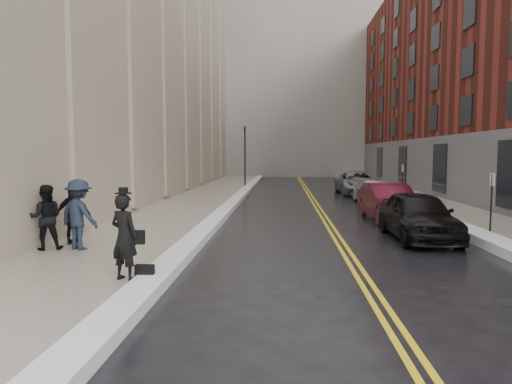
# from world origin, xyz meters

# --- Properties ---
(ground) EXTENTS (160.00, 160.00, 0.00)m
(ground) POSITION_xyz_m (0.00, 0.00, 0.00)
(ground) COLOR black
(ground) RESTS_ON ground
(sidewalk_left) EXTENTS (4.00, 64.00, 0.15)m
(sidewalk_left) POSITION_xyz_m (-4.50, 16.00, 0.07)
(sidewalk_left) COLOR gray
(sidewalk_left) RESTS_ON ground
(sidewalk_right) EXTENTS (3.00, 64.00, 0.15)m
(sidewalk_right) POSITION_xyz_m (9.00, 16.00, 0.07)
(sidewalk_right) COLOR gray
(sidewalk_right) RESTS_ON ground
(lane_stripe_a) EXTENTS (0.12, 64.00, 0.01)m
(lane_stripe_a) POSITION_xyz_m (2.38, 16.00, 0.00)
(lane_stripe_a) COLOR gold
(lane_stripe_a) RESTS_ON ground
(lane_stripe_b) EXTENTS (0.12, 64.00, 0.01)m
(lane_stripe_b) POSITION_xyz_m (2.62, 16.00, 0.00)
(lane_stripe_b) COLOR gold
(lane_stripe_b) RESTS_ON ground
(snow_ridge_left) EXTENTS (0.70, 60.80, 0.26)m
(snow_ridge_left) POSITION_xyz_m (-2.20, 16.00, 0.13)
(snow_ridge_left) COLOR white
(snow_ridge_left) RESTS_ON ground
(snow_ridge_right) EXTENTS (0.85, 60.80, 0.30)m
(snow_ridge_right) POSITION_xyz_m (7.15, 16.00, 0.15)
(snow_ridge_right) COLOR white
(snow_ridge_right) RESTS_ON ground
(tower_far_right) EXTENTS (22.00, 18.00, 44.00)m
(tower_far_right) POSITION_xyz_m (14.00, 66.00, 22.00)
(tower_far_right) COLOR slate
(tower_far_right) RESTS_ON ground
(traffic_signal) EXTENTS (0.18, 0.15, 5.20)m
(traffic_signal) POSITION_xyz_m (-2.60, 30.00, 3.08)
(traffic_signal) COLOR black
(traffic_signal) RESTS_ON ground
(parking_sign_near) EXTENTS (0.06, 0.35, 2.23)m
(parking_sign_near) POSITION_xyz_m (7.90, 8.00, 1.36)
(parking_sign_near) COLOR black
(parking_sign_near) RESTS_ON ground
(parking_sign_far) EXTENTS (0.06, 0.35, 2.23)m
(parking_sign_far) POSITION_xyz_m (7.90, 20.00, 1.36)
(parking_sign_far) COLOR black
(parking_sign_far) RESTS_ON ground
(car_black) EXTENTS (1.96, 4.80, 1.63)m
(car_black) POSITION_xyz_m (5.20, 7.31, 0.82)
(car_black) COLOR black
(car_black) RESTS_ON ground
(car_maroon) EXTENTS (1.95, 4.94, 1.60)m
(car_maroon) POSITION_xyz_m (5.20, 11.68, 0.80)
(car_maroon) COLOR #470C17
(car_maroon) RESTS_ON ground
(car_silver_near) EXTENTS (2.14, 4.91, 1.41)m
(car_silver_near) POSITION_xyz_m (5.93, 18.45, 0.70)
(car_silver_near) COLOR #AAACB2
(car_silver_near) RESTS_ON ground
(car_silver_far) EXTENTS (2.85, 5.95, 1.64)m
(car_silver_far) POSITION_xyz_m (5.95, 24.44, 0.82)
(car_silver_far) COLOR gray
(car_silver_far) RESTS_ON ground
(pedestrian_main) EXTENTS (0.82, 0.69, 1.90)m
(pedestrian_main) POSITION_xyz_m (-2.80, 1.27, 1.10)
(pedestrian_main) COLOR black
(pedestrian_main) RESTS_ON sidewalk_left
(pedestrian_a) EXTENTS (1.10, 0.99, 1.87)m
(pedestrian_a) POSITION_xyz_m (-6.15, 4.23, 1.08)
(pedestrian_a) COLOR black
(pedestrian_a) RESTS_ON sidewalk_left
(pedestrian_b) EXTENTS (1.50, 1.22, 2.02)m
(pedestrian_b) POSITION_xyz_m (-5.22, 4.34, 1.16)
(pedestrian_b) COLOR #1A222F
(pedestrian_b) RESTS_ON sidewalk_left
(pedestrian_c) EXTENTS (1.07, 0.49, 1.79)m
(pedestrian_c) POSITION_xyz_m (-5.72, 5.06, 1.04)
(pedestrian_c) COLOR black
(pedestrian_c) RESTS_ON sidewalk_left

